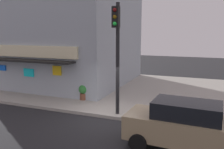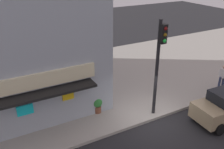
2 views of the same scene
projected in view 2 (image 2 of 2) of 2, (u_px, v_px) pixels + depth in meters
The scene contains 7 objects.
ground_plane at pixel (155, 120), 13.70m from camera, with size 65.06×65.06×0.00m, color #232326.
sidewalk at pixel (106, 78), 18.35m from camera, with size 43.37×11.78×0.16m, color #A39E93.
corner_building at pixel (2, 37), 14.60m from camera, with size 9.76×10.48×7.54m.
traffic_light at pixel (159, 57), 12.60m from camera, with size 0.32×0.58×5.34m.
trash_can at pixel (49, 117), 13.01m from camera, with size 0.46×0.46×0.78m, color #2D2D2D.
pedestrian at pixel (223, 76), 16.29m from camera, with size 0.49×0.61×1.72m.
potted_plant_by_doorway at pixel (97, 104), 13.96m from camera, with size 0.57×0.57×0.92m.
Camera 2 is at (-7.53, -8.82, 8.07)m, focal length 39.67 mm.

